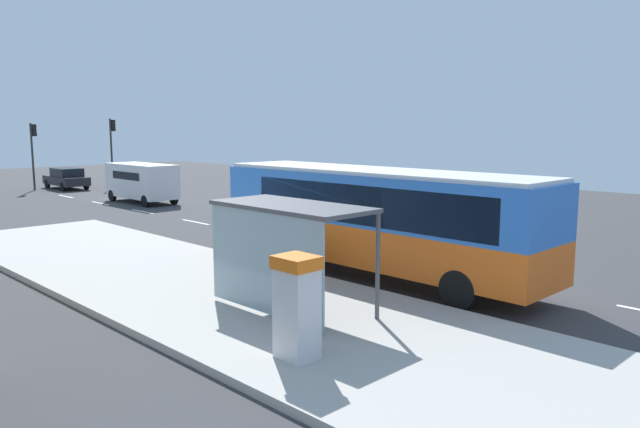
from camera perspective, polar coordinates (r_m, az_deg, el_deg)
The scene contains 19 objects.
ground_plane at distance 28.84m, azimuth -12.12°, elevation -0.86°, with size 56.00×92.00×0.04m, color #38383A.
sidewalk_platform at distance 15.59m, azimuth -7.90°, elevation -8.06°, with size 6.20×30.00×0.18m, color #ADAAA3.
lane_stripe_seg_1 at distance 18.55m, azimuth 14.78°, elevation -5.88°, with size 0.16×2.20×0.01m, color silver.
lane_stripe_seg_2 at distance 21.43m, azimuth 3.16°, elevation -3.73°, with size 0.16×2.20×0.01m, color silver.
lane_stripe_seg_3 at distance 24.98m, azimuth -5.40°, elevation -2.04°, with size 0.16×2.20×0.01m, color silver.
lane_stripe_seg_4 at distance 28.97m, azimuth -11.71°, elevation -0.76°, with size 0.16×2.20×0.01m, color silver.
lane_stripe_seg_5 at distance 33.23m, azimuth -16.44°, elevation 0.21°, with size 0.16×2.20×0.01m, color silver.
lane_stripe_seg_6 at distance 37.67m, azimuth -20.08°, elevation 0.96°, with size 0.16×2.20×0.01m, color silver.
lane_stripe_seg_7 at distance 42.24m, azimuth -22.95°, elevation 1.54°, with size 0.16×2.20×0.01m, color silver.
bus at distance 17.99m, azimuth 5.10°, elevation -0.11°, with size 2.63×11.03×3.21m.
white_van at distance 37.14m, azimuth -16.53°, elevation 3.10°, with size 2.05×5.21×2.30m.
sedan_near at distance 47.34m, azimuth -22.88°, elevation 3.15°, with size 1.92×4.44×1.52m.
ticket_machine at distance 11.21m, azimuth -2.21°, elevation -8.74°, with size 0.66×0.76×1.94m.
recycling_bin_orange at distance 17.08m, azimuth -2.77°, elevation -4.59°, with size 0.52×0.52×0.95m, color orange.
recycling_bin_green at distance 17.59m, azimuth -4.30°, elevation -4.22°, with size 0.52×0.52×0.95m, color green.
recycling_bin_yellow at distance 18.12m, azimuth -5.75°, elevation -3.88°, with size 0.52×0.52×0.95m, color yellow.
traffic_light_near_side at distance 47.71m, azimuth -19.08°, elevation 6.48°, with size 0.49×0.28×5.07m.
traffic_light_median at distance 47.22m, azimuth -25.51°, elevation 5.87°, with size 0.49×0.28×4.73m.
bus_shelter at distance 13.79m, azimuth -3.68°, elevation -1.57°, with size 1.80×4.00×2.50m.
Camera 1 is at (-15.36, -10.00, 4.44)m, focal length 33.79 mm.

